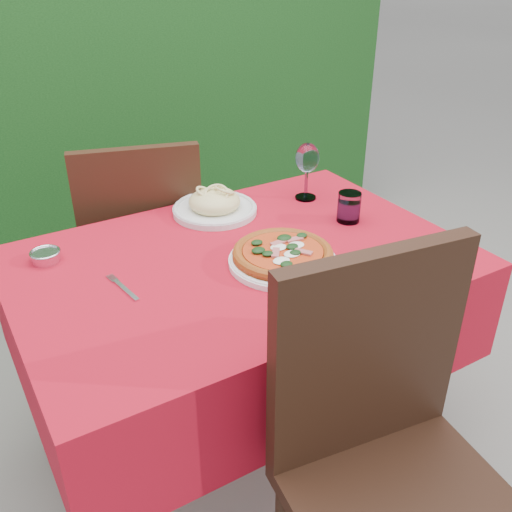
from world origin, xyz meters
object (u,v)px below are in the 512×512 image
chair_near (389,452)px  water_glass (349,208)px  pizza_plate (283,256)px  steel_ramekin (46,257)px  fork (126,290)px  chair_far (142,243)px  wine_glass (307,160)px  pasta_plate (215,205)px

chair_near → water_glass: (0.42, 0.67, 0.21)m
pizza_plate → steel_ramekin: pizza_plate is taller
pizza_plate → fork: size_ratio=2.03×
pizza_plate → fork: (-0.42, 0.09, -0.02)m
water_glass → fork: (-0.75, -0.03, -0.04)m
chair_near → chair_far: size_ratio=1.07×
pizza_plate → water_glass: 0.35m
fork → chair_near: bearing=-70.4°
chair_far → wine_glass: 0.69m
steel_ramekin → wine_glass: bearing=-1.0°
wine_glass → pizza_plate: bearing=-133.3°
pizza_plate → pasta_plate: size_ratio=1.24×
water_glass → wine_glass: wine_glass is taller
pizza_plate → pasta_plate: (-0.01, 0.40, 0.00)m
pizza_plate → steel_ramekin: bearing=147.6°
chair_far → water_glass: bearing=147.2°
chair_near → fork: 0.75m
wine_glass → water_glass: bearing=-86.9°
water_glass → chair_far: bearing=131.0°
chair_near → fork: (-0.34, 0.64, 0.17)m
wine_glass → steel_ramekin: 0.89m
chair_near → pasta_plate: 0.97m
pasta_plate → wine_glass: size_ratio=1.39×
wine_glass → fork: size_ratio=1.18×
water_glass → wine_glass: 0.24m
chair_far → pizza_plate: (0.17, -0.70, 0.23)m
chair_far → pasta_plate: bearing=134.4°
pizza_plate → wine_glass: (0.32, 0.34, 0.11)m
fork → steel_ramekin: size_ratio=2.17×
pizza_plate → fork: bearing=167.5°
water_glass → pasta_plate: bearing=140.9°
fork → steel_ramekin: bearing=109.9°
steel_ramekin → chair_far: bearing=40.8°
pizza_plate → pasta_plate: 0.40m
chair_far → steel_ramekin: (-0.39, -0.34, 0.22)m
wine_glass → fork: wine_glass is taller
wine_glass → steel_ramekin: bearing=179.0°
steel_ramekin → fork: bearing=-62.1°
chair_near → steel_ramekin: size_ratio=13.06×
pasta_plate → steel_ramekin: (-0.55, -0.04, -0.01)m
pasta_plate → chair_far: bearing=118.2°
chair_far → fork: 0.69m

